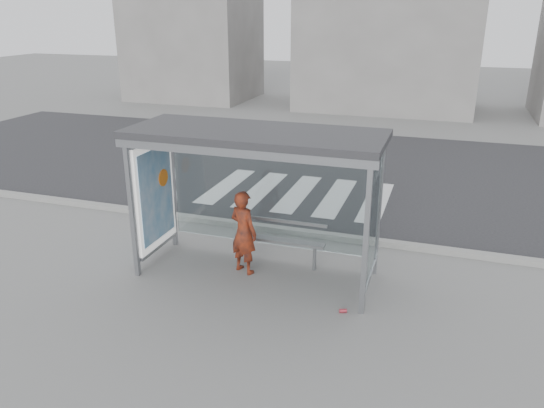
{
  "coord_description": "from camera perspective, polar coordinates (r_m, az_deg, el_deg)",
  "views": [
    {
      "loc": [
        2.95,
        -7.97,
        4.47
      ],
      "look_at": [
        0.23,
        0.2,
        1.3
      ],
      "focal_mm": 35.0,
      "sensor_mm": 36.0,
      "label": 1
    }
  ],
  "objects": [
    {
      "name": "building_left",
      "position": [
        29.05,
        -8.45,
        17.13
      ],
      "size": [
        6.0,
        5.0,
        6.0
      ],
      "primitive_type": "cube",
      "color": "slate",
      "rests_on": "ground"
    },
    {
      "name": "soda_can",
      "position": [
        8.53,
        7.64,
        -11.32
      ],
      "size": [
        0.13,
        0.1,
        0.06
      ],
      "primitive_type": "cylinder",
      "rotation": [
        0.0,
        1.57,
        0.37
      ],
      "color": "#D93F4F",
      "rests_on": "ground"
    },
    {
      "name": "bench",
      "position": [
        9.73,
        1.07,
        -3.86
      ],
      "size": [
        1.61,
        0.29,
        0.83
      ],
      "color": "slate",
      "rests_on": "ground"
    },
    {
      "name": "road",
      "position": [
        15.9,
        7.0,
        3.76
      ],
      "size": [
        30.0,
        10.0,
        0.01
      ],
      "primitive_type": "cube",
      "color": "#262628",
      "rests_on": "ground"
    },
    {
      "name": "crosswalk",
      "position": [
        13.69,
        2.8,
        1.15
      ],
      "size": [
        4.55,
        3.0,
        0.0
      ],
      "color": "silver",
      "rests_on": "ground"
    },
    {
      "name": "ground",
      "position": [
        9.6,
        -1.68,
        -7.53
      ],
      "size": [
        80.0,
        80.0,
        0.0
      ],
      "primitive_type": "plane",
      "color": "slate",
      "rests_on": "ground"
    },
    {
      "name": "person",
      "position": [
        9.38,
        -3.08,
        -3.06
      ],
      "size": [
        0.66,
        0.55,
        1.53
      ],
      "primitive_type": "imported",
      "rotation": [
        0.0,
        0.0,
        2.76
      ],
      "color": "orange",
      "rests_on": "ground"
    },
    {
      "name": "bus_shelter",
      "position": [
        9.04,
        -3.89,
        4.21
      ],
      "size": [
        4.25,
        1.65,
        2.62
      ],
      "color": "gray",
      "rests_on": "ground"
    },
    {
      "name": "building_center",
      "position": [
        26.21,
        12.36,
        15.48
      ],
      "size": [
        8.0,
        5.0,
        5.0
      ],
      "primitive_type": "cube",
      "color": "slate",
      "rests_on": "ground"
    },
    {
      "name": "curb",
      "position": [
        11.25,
        1.72,
        -2.86
      ],
      "size": [
        30.0,
        0.18,
        0.12
      ],
      "primitive_type": "cube",
      "color": "gray",
      "rests_on": "ground"
    }
  ]
}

